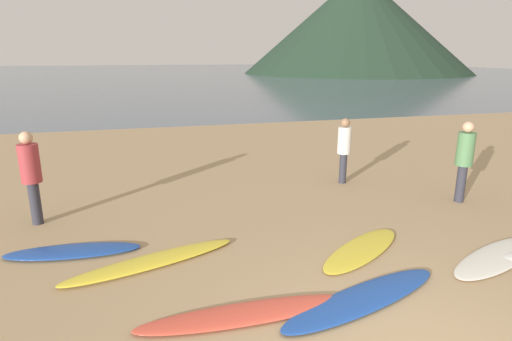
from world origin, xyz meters
TOP-DOWN VIEW (x-y plane):
  - ground_plane at (0.00, 10.00)m, footprint 120.00×120.00m
  - ocean_water at (0.00, 65.25)m, footprint 140.00×100.00m
  - headland_hill at (30.26, 58.98)m, footprint 34.41×34.41m
  - surfboard_0 at (-3.63, 3.71)m, footprint 2.08×0.72m
  - surfboard_1 at (-2.46, 3.04)m, footprint 2.65×1.27m
  - surfboard_2 at (-1.43, 1.41)m, footprint 2.62×0.48m
  - surfboard_3 at (0.07, 1.35)m, footprint 2.61×1.31m
  - surfboard_4 at (0.73, 2.61)m, footprint 2.03×1.64m
  - surfboard_5 at (2.58, 1.84)m, footprint 2.28×1.37m
  - person_0 at (2.09, 6.04)m, footprint 0.31×0.31m
  - person_1 at (3.84, 4.18)m, footprint 0.34×0.34m
  - person_2 at (-4.41, 5.18)m, footprint 0.34×0.34m

SIDE VIEW (x-z plane):
  - ground_plane at x=0.00m, z-range -0.20..0.00m
  - ocean_water at x=0.00m, z-range 0.00..0.00m
  - surfboard_5 at x=2.58m, z-range 0.00..0.06m
  - surfboard_4 at x=0.73m, z-range 0.00..0.06m
  - surfboard_3 at x=0.07m, z-range 0.00..0.08m
  - surfboard_2 at x=-1.43m, z-range 0.00..0.08m
  - surfboard_0 at x=-3.63m, z-range 0.00..0.08m
  - surfboard_1 at x=-2.46m, z-range 0.00..0.09m
  - person_0 at x=2.09m, z-range 0.14..1.69m
  - person_1 at x=3.84m, z-range 0.15..1.84m
  - person_2 at x=-4.41m, z-range 0.15..1.85m
  - headland_hill at x=30.26m, z-range 0.00..14.64m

